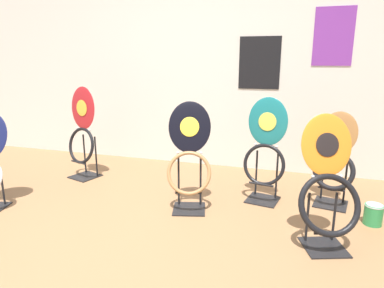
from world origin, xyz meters
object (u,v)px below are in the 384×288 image
(toilet_seat_display_woodgrain, at_px, (335,164))
(paint_can, at_px, (373,214))
(toilet_seat_display_teal_sax, at_px, (265,150))
(toilet_seat_display_crimson_swirl, at_px, (82,132))
(toilet_seat_display_orange_sun, at_px, (328,188))
(toilet_seat_display_jazz_black, at_px, (189,160))

(toilet_seat_display_woodgrain, height_order, paint_can, toilet_seat_display_woodgrain)
(toilet_seat_display_teal_sax, distance_m, paint_can, 1.00)
(paint_can, bearing_deg, toilet_seat_display_teal_sax, 165.52)
(toilet_seat_display_crimson_swirl, bearing_deg, toilet_seat_display_orange_sun, -17.51)
(toilet_seat_display_crimson_swirl, height_order, toilet_seat_display_jazz_black, toilet_seat_display_crimson_swirl)
(toilet_seat_display_crimson_swirl, distance_m, toilet_seat_display_orange_sun, 2.59)
(paint_can, bearing_deg, toilet_seat_display_orange_sun, -130.71)
(toilet_seat_display_woodgrain, height_order, toilet_seat_display_teal_sax, toilet_seat_display_teal_sax)
(toilet_seat_display_orange_sun, distance_m, paint_can, 0.71)
(toilet_seat_display_teal_sax, relative_size, paint_can, 5.64)
(toilet_seat_display_jazz_black, bearing_deg, paint_can, 5.37)
(toilet_seat_display_crimson_swirl, bearing_deg, toilet_seat_display_woodgrain, 0.34)
(toilet_seat_display_teal_sax, bearing_deg, toilet_seat_display_woodgrain, 8.77)
(toilet_seat_display_woodgrain, relative_size, paint_can, 4.92)
(paint_can, bearing_deg, toilet_seat_display_woodgrain, 131.59)
(toilet_seat_display_orange_sun, distance_m, toilet_seat_display_jazz_black, 1.14)
(toilet_seat_display_crimson_swirl, distance_m, toilet_seat_display_jazz_black, 1.44)
(toilet_seat_display_orange_sun, bearing_deg, paint_can, 49.29)
(toilet_seat_display_teal_sax, bearing_deg, toilet_seat_display_crimson_swirl, 177.74)
(toilet_seat_display_crimson_swirl, distance_m, toilet_seat_display_woodgrain, 2.58)
(toilet_seat_display_woodgrain, bearing_deg, toilet_seat_display_teal_sax, -171.23)
(toilet_seat_display_woodgrain, distance_m, toilet_seat_display_jazz_black, 1.30)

